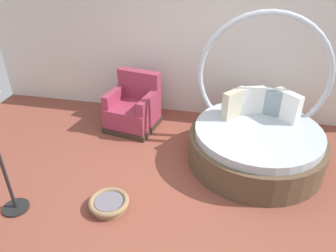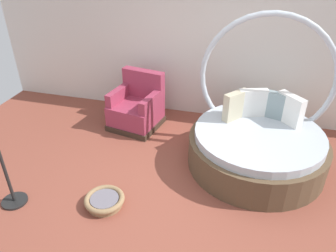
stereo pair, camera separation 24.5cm
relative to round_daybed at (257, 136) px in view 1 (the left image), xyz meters
name	(u,v)px [view 1 (the left image)]	position (x,y,z in m)	size (l,w,h in m)	color
ground_plane	(180,190)	(-0.98, -0.94, -0.41)	(8.00, 8.00, 0.02)	brown
back_wall	(204,40)	(-0.98, 1.34, 0.99)	(8.00, 0.12, 2.77)	silver
round_daybed	(257,136)	(0.00, 0.00, 0.00)	(1.97, 1.97, 2.11)	brown
red_armchair	(134,109)	(-2.07, 0.57, -0.07)	(0.93, 0.93, 0.94)	#38281E
pet_basket	(109,203)	(-1.80, -1.44, -0.33)	(0.51, 0.51, 0.13)	#8E704C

